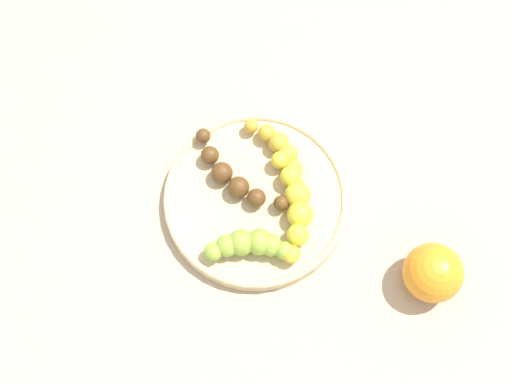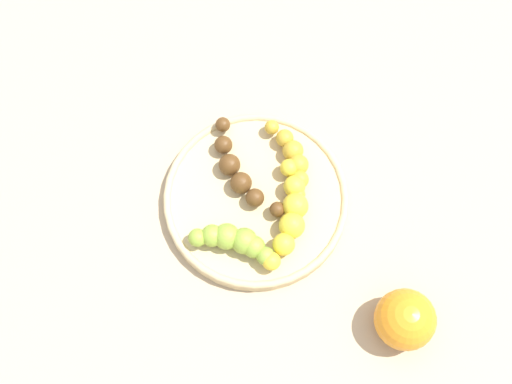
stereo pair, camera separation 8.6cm
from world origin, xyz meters
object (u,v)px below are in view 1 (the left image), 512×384
Objects in this scene: banana_green at (249,245)px; orange_fruit at (433,273)px; banana_overripe at (233,177)px; banana_yellow at (295,205)px; fruit_bowl at (256,199)px; banana_spotted at (281,150)px.

orange_fruit reaches higher than banana_green.
banana_yellow is (0.05, 0.08, 0.00)m from banana_overripe.
banana_yellow is at bearing 106.27° from banana_overripe.
banana_green reaches higher than banana_overripe.
fruit_bowl is 0.04m from banana_overripe.
banana_overripe is 0.09m from banana_yellow.
banana_spotted is at bearing -18.63° from banana_green.
banana_yellow is 1.42× the size of banana_spotted.
banana_spotted is (-0.06, 0.04, 0.02)m from fruit_bowl.
banana_yellow reaches higher than banana_overripe.
banana_overripe is (-0.02, -0.03, 0.02)m from fruit_bowl.
banana_spotted is (-0.13, 0.05, -0.00)m from banana_green.
orange_fruit is at bearing -75.93° from banana_spotted.
orange_fruit reaches higher than fruit_bowl.
banana_overripe is at bearing -131.08° from fruit_bowl.
banana_yellow reaches higher than fruit_bowl.
banana_green is at bearing -143.82° from banana_yellow.
fruit_bowl is at bearing 95.45° from banana_overripe.
banana_green is at bearing -141.64° from banana_spotted.
orange_fruit is at bearing 60.27° from fruit_bowl.
banana_yellow is at bearing -111.25° from banana_spotted.
banana_overripe is at bearing 177.55° from banana_spotted.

